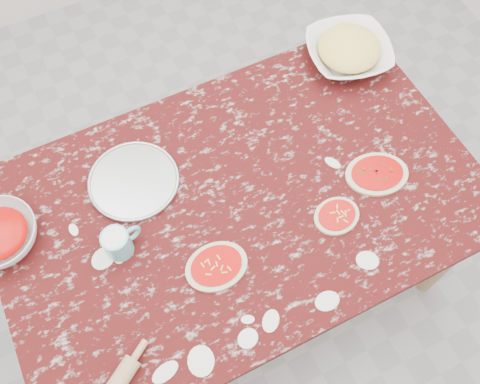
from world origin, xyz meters
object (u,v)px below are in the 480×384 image
object	(u,v)px
worktable	(240,210)
cheese_bowl	(348,52)
pizza_tray	(134,181)
flour_mug	(118,243)

from	to	relation	value
worktable	cheese_bowl	xyz separation A→B (m)	(0.64, 0.36, 0.12)
pizza_tray	cheese_bowl	distance (m)	0.94
pizza_tray	flour_mug	bearing A→B (deg)	-120.32
cheese_bowl	flour_mug	xyz separation A→B (m)	(-1.05, -0.35, 0.01)
cheese_bowl	flour_mug	size ratio (longest dim) A/B	2.45
worktable	flour_mug	size ratio (longest dim) A/B	12.47
worktable	flour_mug	world-z (taller)	flour_mug
pizza_tray	flour_mug	xyz separation A→B (m)	(-0.12, -0.21, 0.05)
worktable	cheese_bowl	bearing A→B (deg)	29.43
worktable	pizza_tray	bearing A→B (deg)	143.45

